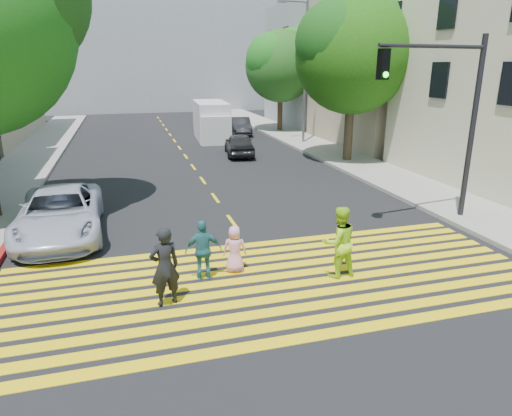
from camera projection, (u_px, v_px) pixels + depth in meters
name	position (u px, v px, depth m)	size (l,w,h in m)	color
ground	(293.00, 307.00, 10.16)	(120.00, 120.00, 0.00)	black
sidewalk_left	(39.00, 151.00, 28.08)	(3.00, 40.00, 0.15)	gray
sidewalk_right	(341.00, 157.00, 26.11)	(3.00, 60.00, 0.15)	gray
curb_red	(10.00, 240.00, 13.83)	(0.20, 8.00, 0.16)	maroon
crosswalk	(275.00, 282.00, 11.32)	(13.40, 5.30, 0.01)	yellow
lane_line	(177.00, 144.00, 30.78)	(0.12, 34.40, 0.01)	yellow
building_right_tan	(408.00, 67.00, 29.99)	(10.00, 10.00, 10.00)	tan
building_right_grey	(336.00, 66.00, 40.08)	(10.00, 10.00, 10.00)	gray
backdrop_block	(149.00, 56.00, 52.35)	(30.00, 8.00, 12.00)	gray
tree_right_near	(355.00, 48.00, 23.44)	(6.64, 6.04, 8.76)	#362A1C
tree_right_far	(281.00, 62.00, 34.81)	(6.66, 6.48, 7.84)	#433319
pedestrian_man	(165.00, 267.00, 10.00)	(0.67, 0.44, 1.84)	black
pedestrian_woman	(339.00, 242.00, 11.37)	(0.90, 0.70, 1.85)	#ACEA24
pedestrian_child	(235.00, 249.00, 11.71)	(0.61, 0.40, 1.25)	pink
pedestrian_extra	(203.00, 250.00, 11.26)	(0.91, 0.38, 1.55)	#2B6D7A
white_sedan	(60.00, 213.00, 14.15)	(2.45, 5.32, 1.48)	#B3B7CD
dark_car_near	(239.00, 144.00, 26.75)	(1.56, 3.88, 1.32)	black
silver_car	(211.00, 120.00, 38.07)	(1.95, 4.80, 1.39)	#AAACAF
dark_car_parked	(241.00, 126.00, 34.82)	(1.34, 3.86, 1.27)	black
white_van	(212.00, 122.00, 32.21)	(2.41, 5.68, 2.63)	silver
traffic_signal	(450.00, 105.00, 14.34)	(4.12, 0.85, 6.07)	black
street_lamp	(303.00, 64.00, 29.23)	(2.05, 0.31, 9.04)	slate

